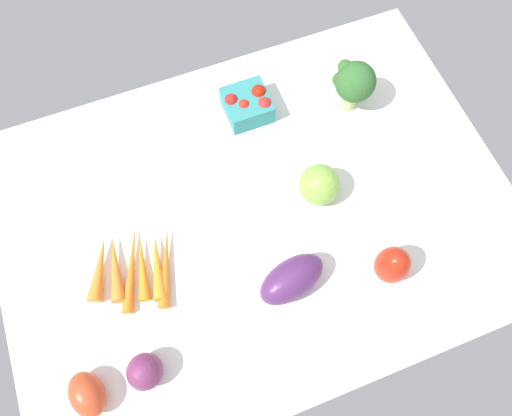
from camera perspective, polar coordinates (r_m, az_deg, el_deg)
The scene contains 9 objects.
tablecloth at distance 98.97cm, azimuth -0.00°, elevation -0.66°, with size 104.00×76.00×2.00cm, color white.
eggplant at distance 90.23cm, azimuth 4.27°, elevation -8.41°, with size 13.44×7.29×7.29cm, color #562A64.
red_onion_center at distance 90.07cm, azimuth -13.04°, elevation -18.38°, with size 6.40×6.40×6.40cm, color #762F5C.
berry_basket at distance 106.83cm, azimuth -0.95°, elevation 12.20°, with size 9.52×9.52×6.44cm.
heirloom_tomato_green at distance 96.65cm, azimuth 7.51°, elevation 2.75°, with size 8.40×8.40×8.40cm, color #87BF48.
broccoli_head at distance 106.10cm, azimuth 11.63°, elevation 14.44°, with size 9.06×9.03×12.66cm.
bell_pepper_red at distance 92.68cm, azimuth 15.87°, elevation -6.52°, with size 6.44×6.44×10.12cm, color red.
carrot_bunch at distance 95.89cm, azimuth -14.29°, elevation -6.83°, with size 19.55×18.53×2.97cm.
roma_tomato at distance 92.72cm, azimuth -19.40°, elevation -20.16°, with size 8.21×5.87×5.87cm, color #D74826.
Camera 1 is at (-13.07, -33.99, 93.02)cm, focal length 33.72 mm.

